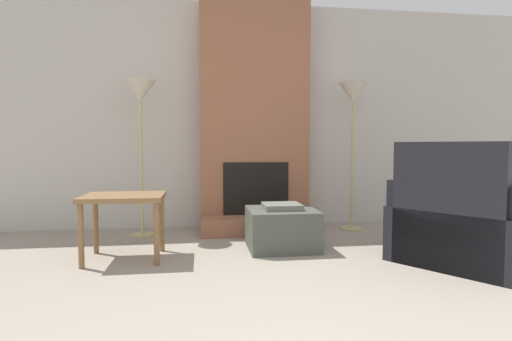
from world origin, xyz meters
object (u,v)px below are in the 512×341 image
(ottoman, at_px, (282,228))
(floor_lamp_right, at_px, (353,102))
(armchair, at_px, (462,226))
(floor_lamp_left, at_px, (140,101))
(side_table, at_px, (124,204))

(ottoman, bearing_deg, floor_lamp_right, 36.83)
(armchair, bearing_deg, ottoman, 27.80)
(ottoman, distance_m, floor_lamp_left, 1.96)
(armchair, distance_m, floor_lamp_right, 1.83)
(floor_lamp_left, height_order, floor_lamp_right, floor_lamp_right)
(side_table, relative_size, floor_lamp_left, 0.40)
(armchair, height_order, floor_lamp_right, floor_lamp_right)
(floor_lamp_right, bearing_deg, floor_lamp_left, 180.00)
(side_table, bearing_deg, floor_lamp_left, 88.75)
(armchair, bearing_deg, floor_lamp_right, -20.31)
(floor_lamp_left, distance_m, floor_lamp_right, 2.31)
(ottoman, bearing_deg, floor_lamp_left, 152.09)
(ottoman, relative_size, floor_lamp_right, 0.38)
(floor_lamp_right, bearing_deg, side_table, -159.28)
(ottoman, height_order, floor_lamp_right, floor_lamp_right)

